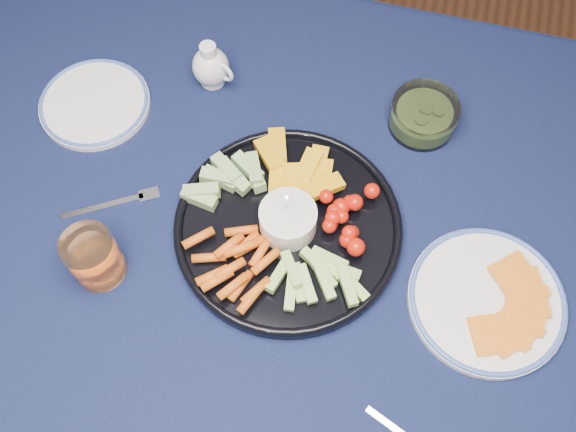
% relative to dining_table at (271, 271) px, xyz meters
% --- Properties ---
extents(dining_table, '(1.67, 1.07, 0.75)m').
position_rel_dining_table_xyz_m(dining_table, '(0.00, 0.00, 0.00)').
color(dining_table, '#4A2C18').
rests_on(dining_table, ground).
extents(crudite_platter, '(0.34, 0.34, 0.11)m').
position_rel_dining_table_xyz_m(crudite_platter, '(0.02, 0.04, 0.11)').
color(crudite_platter, black).
rests_on(crudite_platter, dining_table).
extents(creamer_pitcher, '(0.08, 0.06, 0.09)m').
position_rel_dining_table_xyz_m(creamer_pitcher, '(-0.18, 0.28, 0.12)').
color(creamer_pitcher, white).
rests_on(creamer_pitcher, dining_table).
extents(pickle_bowl, '(0.11, 0.11, 0.05)m').
position_rel_dining_table_xyz_m(pickle_bowl, '(0.18, 0.28, 0.11)').
color(pickle_bowl, white).
rests_on(pickle_bowl, dining_table).
extents(cheese_plate, '(0.22, 0.22, 0.03)m').
position_rel_dining_table_xyz_m(cheese_plate, '(0.32, -0.00, 0.10)').
color(cheese_plate, white).
rests_on(cheese_plate, dining_table).
extents(juice_tumbler, '(0.08, 0.08, 0.09)m').
position_rel_dining_table_xyz_m(juice_tumbler, '(-0.23, -0.09, 0.13)').
color(juice_tumbler, white).
rests_on(juice_tumbler, dining_table).
extents(fork_left, '(0.14, 0.09, 0.00)m').
position_rel_dining_table_xyz_m(fork_left, '(-0.25, 0.02, 0.09)').
color(fork_left, silver).
rests_on(fork_left, dining_table).
extents(side_plate_extra, '(0.18, 0.18, 0.02)m').
position_rel_dining_table_xyz_m(side_plate_extra, '(-0.35, 0.18, 0.10)').
color(side_plate_extra, white).
rests_on(side_plate_extra, dining_table).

